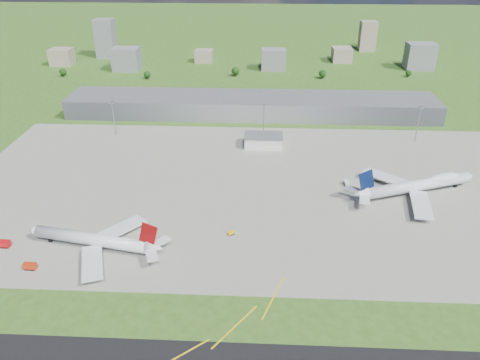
{
  "coord_description": "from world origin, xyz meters",
  "views": [
    {
      "loc": [
        8.25,
        -203.78,
        133.72
      ],
      "look_at": [
        -3.15,
        31.09,
        9.0
      ],
      "focal_mm": 35.0,
      "sensor_mm": 36.0,
      "label": 1
    }
  ],
  "objects_px": {
    "airliner_blue_quad": "(418,185)",
    "van_white_far": "(376,195)",
    "van_white_near": "(346,183)",
    "crash_tender": "(30,266)",
    "airliner_red_twin": "(96,240)",
    "tug_yellow": "(231,233)",
    "fire_truck": "(2,244)"
  },
  "relations": [
    {
      "from": "airliner_red_twin",
      "to": "crash_tender",
      "type": "distance_m",
      "value": 30.18
    },
    {
      "from": "fire_truck",
      "to": "crash_tender",
      "type": "relative_size",
      "value": 1.27
    },
    {
      "from": "airliner_red_twin",
      "to": "van_white_near",
      "type": "distance_m",
      "value": 146.35
    },
    {
      "from": "airliner_red_twin",
      "to": "tug_yellow",
      "type": "distance_m",
      "value": 64.97
    },
    {
      "from": "van_white_far",
      "to": "fire_truck",
      "type": "bearing_deg",
      "value": 166.4
    },
    {
      "from": "van_white_far",
      "to": "crash_tender",
      "type": "bearing_deg",
      "value": 173.04
    },
    {
      "from": "airliner_blue_quad",
      "to": "van_white_far",
      "type": "relative_size",
      "value": 14.68
    },
    {
      "from": "crash_tender",
      "to": "van_white_far",
      "type": "bearing_deg",
      "value": 27.73
    },
    {
      "from": "airliner_red_twin",
      "to": "van_white_far",
      "type": "relative_size",
      "value": 13.2
    },
    {
      "from": "tug_yellow",
      "to": "van_white_near",
      "type": "bearing_deg",
      "value": 0.66
    },
    {
      "from": "airliner_red_twin",
      "to": "fire_truck",
      "type": "height_order",
      "value": "airliner_red_twin"
    },
    {
      "from": "tug_yellow",
      "to": "fire_truck",
      "type": "bearing_deg",
      "value": 148.76
    },
    {
      "from": "crash_tender",
      "to": "van_white_far",
      "type": "distance_m",
      "value": 183.68
    },
    {
      "from": "fire_truck",
      "to": "van_white_near",
      "type": "height_order",
      "value": "fire_truck"
    },
    {
      "from": "airliner_blue_quad",
      "to": "crash_tender",
      "type": "bearing_deg",
      "value": -178.43
    },
    {
      "from": "crash_tender",
      "to": "van_white_far",
      "type": "height_order",
      "value": "crash_tender"
    },
    {
      "from": "airliner_red_twin",
      "to": "fire_truck",
      "type": "xyz_separation_m",
      "value": [
        -46.03,
        -0.39,
        -3.42
      ]
    },
    {
      "from": "tug_yellow",
      "to": "van_white_near",
      "type": "height_order",
      "value": "van_white_near"
    },
    {
      "from": "airliner_blue_quad",
      "to": "van_white_near",
      "type": "relative_size",
      "value": 13.89
    },
    {
      "from": "airliner_blue_quad",
      "to": "van_white_far",
      "type": "bearing_deg",
      "value": 170.25
    },
    {
      "from": "van_white_near",
      "to": "van_white_far",
      "type": "distance_m",
      "value": 20.15
    },
    {
      "from": "airliner_blue_quad",
      "to": "van_white_far",
      "type": "xyz_separation_m",
      "value": [
        -23.96,
        -4.49,
        -4.59
      ]
    },
    {
      "from": "airliner_blue_quad",
      "to": "van_white_near",
      "type": "height_order",
      "value": "airliner_blue_quad"
    },
    {
      "from": "van_white_near",
      "to": "van_white_far",
      "type": "xyz_separation_m",
      "value": [
        15.01,
        -13.44,
        -0.1
      ]
    },
    {
      "from": "airliner_red_twin",
      "to": "crash_tender",
      "type": "height_order",
      "value": "airliner_red_twin"
    },
    {
      "from": "fire_truck",
      "to": "van_white_far",
      "type": "xyz_separation_m",
      "value": [
        189.37,
        57.2,
        -0.45
      ]
    },
    {
      "from": "airliner_red_twin",
      "to": "crash_tender",
      "type": "relative_size",
      "value": 11.5
    },
    {
      "from": "crash_tender",
      "to": "van_white_near",
      "type": "bearing_deg",
      "value": 33.69
    },
    {
      "from": "fire_truck",
      "to": "crash_tender",
      "type": "height_order",
      "value": "fire_truck"
    },
    {
      "from": "van_white_near",
      "to": "van_white_far",
      "type": "height_order",
      "value": "van_white_near"
    },
    {
      "from": "fire_truck",
      "to": "tug_yellow",
      "type": "xyz_separation_m",
      "value": [
        109.04,
        15.67,
        -0.75
      ]
    },
    {
      "from": "airliner_red_twin",
      "to": "crash_tender",
      "type": "xyz_separation_m",
      "value": [
        -25.17,
        -16.26,
        -3.57
      ]
    }
  ]
}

